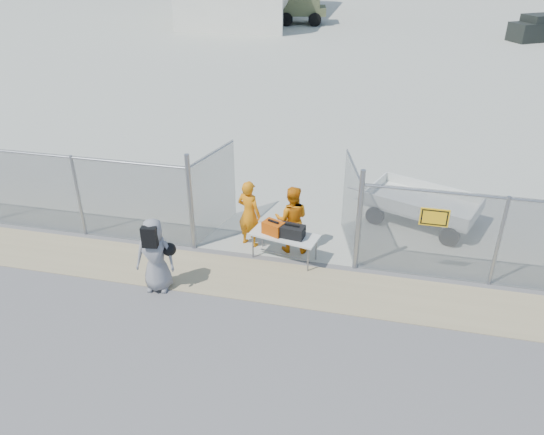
% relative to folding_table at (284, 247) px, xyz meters
% --- Properties ---
extents(ground, '(160.00, 160.00, 0.00)m').
position_rel_folding_table_xyz_m(ground, '(-0.30, -2.01, -0.34)').
color(ground, '#535050').
extents(tarmac_inside, '(160.00, 80.00, 0.01)m').
position_rel_folding_table_xyz_m(tarmac_inside, '(-0.30, 39.99, -0.33)').
color(tarmac_inside, '#A6A897').
rests_on(tarmac_inside, ground).
extents(dirt_strip, '(44.00, 1.60, 0.01)m').
position_rel_folding_table_xyz_m(dirt_strip, '(-0.30, -1.01, -0.33)').
color(dirt_strip, tan).
rests_on(dirt_strip, ground).
extents(chain_link_fence, '(40.00, 0.20, 2.20)m').
position_rel_folding_table_xyz_m(chain_link_fence, '(-0.30, -0.01, 0.76)').
color(chain_link_fence, gray).
rests_on(chain_link_fence, ground).
extents(folding_table, '(1.70, 0.98, 0.68)m').
position_rel_folding_table_xyz_m(folding_table, '(0.00, 0.00, 0.00)').
color(folding_table, silver).
rests_on(folding_table, ground).
extents(orange_bag, '(0.56, 0.47, 0.30)m').
position_rel_folding_table_xyz_m(orange_bag, '(-0.27, -0.01, 0.49)').
color(orange_bag, '#CB4C09').
rests_on(orange_bag, folding_table).
extents(black_duffel, '(0.63, 0.42, 0.28)m').
position_rel_folding_table_xyz_m(black_duffel, '(0.18, -0.06, 0.48)').
color(black_duffel, black).
rests_on(black_duffel, folding_table).
extents(security_worker_left, '(0.74, 0.61, 1.75)m').
position_rel_folding_table_xyz_m(security_worker_left, '(-0.99, 0.46, 0.53)').
color(security_worker_left, orange).
rests_on(security_worker_left, ground).
extents(security_worker_right, '(0.90, 0.74, 1.71)m').
position_rel_folding_table_xyz_m(security_worker_right, '(0.08, 0.44, 0.52)').
color(security_worker_right, orange).
rests_on(security_worker_right, ground).
extents(visitor, '(0.90, 0.65, 1.72)m').
position_rel_folding_table_xyz_m(visitor, '(-2.48, -1.77, 0.52)').
color(visitor, gray).
rests_on(visitor, ground).
extents(utility_trailer, '(4.12, 3.09, 0.89)m').
position_rel_folding_table_xyz_m(utility_trailer, '(3.25, 2.62, 0.11)').
color(utility_trailer, silver).
rests_on(utility_trailer, ground).
extents(military_truck, '(7.10, 3.64, 3.23)m').
position_rel_folding_table_xyz_m(military_truck, '(-7.15, 34.65, 1.27)').
color(military_truck, '#555B38').
rests_on(military_truck, ground).
extents(parked_vehicle_near, '(4.12, 3.45, 1.71)m').
position_rel_folding_table_xyz_m(parked_vehicle_near, '(11.58, 31.20, 0.52)').
color(parked_vehicle_near, black).
rests_on(parked_vehicle_near, ground).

